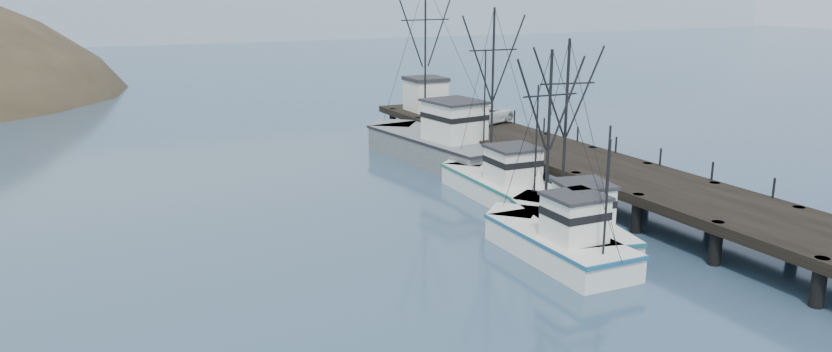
{
  "coord_description": "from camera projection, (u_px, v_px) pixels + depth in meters",
  "views": [
    {
      "loc": [
        -14.07,
        -21.1,
        11.93
      ],
      "look_at": [
        2.16,
        12.38,
        2.5
      ],
      "focal_mm": 32.0,
      "sensor_mm": 36.0,
      "label": 1
    }
  ],
  "objects": [
    {
      "name": "trawler_far",
      "position": [
        499.0,
        183.0,
        43.67
      ],
      "size": [
        3.91,
        10.95,
        11.25
      ],
      "color": "silver",
      "rests_on": "ground"
    },
    {
      "name": "pickup_truck",
      "position": [
        485.0,
        114.0,
        55.9
      ],
      "size": [
        5.98,
        4.44,
        1.51
      ],
      "primitive_type": "imported",
      "rotation": [
        0.0,
        0.0,
        1.97
      ],
      "color": "silver",
      "rests_on": "pier"
    },
    {
      "name": "pier_shed",
      "position": [
        426.0,
        94.0,
        61.83
      ],
      "size": [
        3.0,
        3.2,
        2.8
      ],
      "color": "silver",
      "rests_on": "pier"
    },
    {
      "name": "trawler_mid",
      "position": [
        555.0,
        240.0,
        33.75
      ],
      "size": [
        3.3,
        9.5,
        9.7
      ],
      "color": "silver",
      "rests_on": "ground"
    },
    {
      "name": "ground",
      "position": [
        510.0,
        322.0,
        27.29
      ],
      "size": [
        400.0,
        400.0,
        0.0
      ],
      "primitive_type": "plane",
      "color": "navy",
      "rests_on": "ground"
    },
    {
      "name": "work_vessel",
      "position": [
        437.0,
        144.0,
        52.62
      ],
      "size": [
        6.09,
        15.35,
        12.82
      ],
      "color": "slate",
      "rests_on": "ground"
    },
    {
      "name": "pier",
      "position": [
        559.0,
        156.0,
        46.75
      ],
      "size": [
        6.0,
        44.0,
        2.0
      ],
      "color": "black",
      "rests_on": "ground"
    },
    {
      "name": "distant_ridge",
      "position": [
        162.0,
        39.0,
        179.8
      ],
      "size": [
        360.0,
        40.0,
        26.0
      ],
      "primitive_type": "cube",
      "color": "#9EB2C6",
      "rests_on": "ground"
    },
    {
      "name": "trawler_near",
      "position": [
        569.0,
        225.0,
        35.83
      ],
      "size": [
        4.74,
        9.74,
        10.03
      ],
      "color": "silver",
      "rests_on": "ground"
    }
  ]
}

